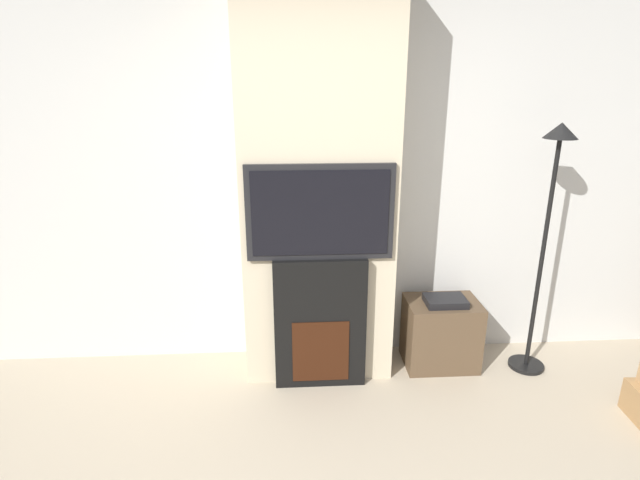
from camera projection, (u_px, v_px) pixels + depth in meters
wall_back at (316, 178)px, 3.49m from camera, size 6.00×0.06×2.70m
chimney_breast at (318, 185)px, 3.26m from camera, size 1.00×0.42×2.70m
fireplace at (320, 323)px, 3.34m from camera, size 0.61×0.15×0.92m
television at (320, 212)px, 3.10m from camera, size 0.92×0.07×0.61m
floor_lamp at (549, 210)px, 3.29m from camera, size 0.25×0.25×1.75m
media_stand at (441, 332)px, 3.62m from camera, size 0.51×0.37×0.55m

